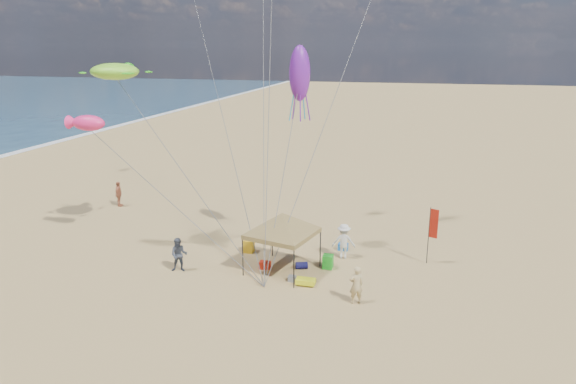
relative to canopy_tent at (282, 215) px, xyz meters
name	(u,v)px	position (x,y,z in m)	size (l,w,h in m)	color
ground	(271,294)	(0.18, -2.56, -2.93)	(280.00, 280.00, 0.00)	tan
canopy_tent	(282,215)	(0.00, 0.00, 0.00)	(5.54, 5.54, 3.52)	black
feather_flag	(432,227)	(7.15, 2.73, -0.90)	(0.44, 0.19, 3.04)	black
cooler_red	(265,265)	(-0.93, 0.03, -2.74)	(0.54, 0.38, 0.38)	red
cooler_blue	(343,247)	(2.52, 3.49, -2.74)	(0.54, 0.38, 0.38)	#1659B4
bag_navy	(302,265)	(0.88, 0.48, -2.75)	(0.36, 0.36, 0.60)	#0E0E3E
bag_orange	(275,240)	(-1.40, 3.63, -2.75)	(0.36, 0.36, 0.60)	red
chair_green	(328,262)	(2.15, 0.90, -2.58)	(0.50, 0.50, 0.70)	#1C9D1F
chair_yellow	(249,246)	(-2.40, 1.92, -2.58)	(0.50, 0.50, 0.70)	gold
crate_grey	(292,279)	(0.76, -1.06, -2.79)	(0.34, 0.30, 0.28)	slate
beach_cart	(306,281)	(1.49, -1.31, -2.73)	(0.90, 0.50, 0.24)	yellow
person_near_a	(356,285)	(4.00, -2.48, -2.06)	(0.63, 0.41, 1.73)	tan
person_near_b	(179,255)	(-4.96, -1.32, -2.06)	(0.85, 0.66, 1.75)	#363C4A
person_near_c	(344,241)	(2.70, 2.41, -1.99)	(1.22, 0.70, 1.89)	silver
person_far_a	(119,194)	(-13.91, 7.65, -2.05)	(1.04, 0.43, 1.77)	#AE6243
turtle_kite	(115,71)	(-9.27, 1.20, 6.66)	(2.58, 2.06, 0.86)	#86E62D
fish_kite	(88,123)	(-10.63, 0.49, 4.05)	(1.87, 0.94, 0.83)	#FF2979
squid_kite	(300,73)	(0.18, 2.76, 6.61)	(1.06, 1.06, 2.76)	#711DA5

